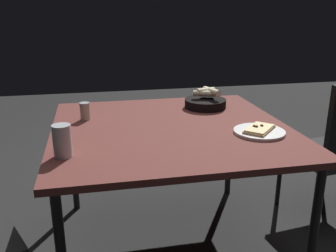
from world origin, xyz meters
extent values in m
plane|color=#2A2A2A|center=(0.00, 0.00, 0.00)|extent=(8.00, 8.00, 0.00)
cube|color=brown|center=(0.00, 0.00, 0.70)|extent=(1.15, 1.18, 0.03)
cylinder|color=black|center=(-0.52, -0.53, 0.34)|extent=(0.04, 0.04, 0.68)
cylinder|color=black|center=(0.52, -0.53, 0.34)|extent=(0.04, 0.04, 0.68)
cylinder|color=black|center=(0.52, 0.53, 0.34)|extent=(0.04, 0.04, 0.68)
cylinder|color=white|center=(-0.19, -0.40, 0.72)|extent=(0.25, 0.25, 0.01)
cube|color=tan|center=(-0.19, -0.40, 0.73)|extent=(0.20, 0.20, 0.01)
cube|color=#F3E097|center=(-0.19, -0.40, 0.74)|extent=(0.19, 0.18, 0.01)
sphere|color=brown|center=(-0.18, -0.41, 0.74)|extent=(0.02, 0.02, 0.02)
sphere|color=brown|center=(-0.18, -0.38, 0.74)|extent=(0.02, 0.02, 0.02)
sphere|color=brown|center=(-0.19, -0.38, 0.74)|extent=(0.02, 0.02, 0.02)
cylinder|color=black|center=(0.31, -0.28, 0.74)|extent=(0.25, 0.25, 0.05)
cylinder|color=beige|center=(0.32, -0.32, 0.81)|extent=(0.14, 0.08, 0.04)
cylinder|color=beige|center=(0.34, -0.29, 0.80)|extent=(0.07, 0.12, 0.04)
cylinder|color=beige|center=(0.31, -0.27, 0.80)|extent=(0.07, 0.13, 0.03)
cylinder|color=#AF2014|center=(0.36, -0.30, 0.73)|extent=(0.06, 0.06, 0.03)
cylinder|color=silver|center=(-0.30, 0.51, 0.78)|extent=(0.07, 0.07, 0.14)
cylinder|color=#BD8322|center=(-0.30, 0.51, 0.74)|extent=(0.07, 0.07, 0.06)
cylinder|color=#BFB299|center=(0.20, 0.43, 0.75)|extent=(0.05, 0.05, 0.08)
cylinder|color=maroon|center=(0.20, 0.43, 0.73)|extent=(0.04, 0.04, 0.04)
cylinder|color=#B7B7BC|center=(0.20, 0.43, 0.80)|extent=(0.05, 0.05, 0.01)
cube|color=#2D2D2D|center=(0.13, -1.02, 0.42)|extent=(0.49, 0.49, 0.04)
cylinder|color=black|center=(0.35, -1.19, 0.20)|extent=(0.03, 0.03, 0.40)
cylinder|color=black|center=(0.30, -0.81, 0.20)|extent=(0.03, 0.03, 0.40)
cylinder|color=black|center=(-0.08, -0.86, 0.20)|extent=(0.03, 0.03, 0.40)
camera|label=1|loc=(-1.75, 0.37, 1.30)|focal=39.62mm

